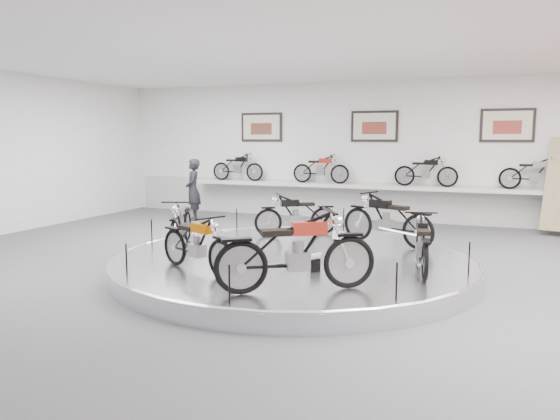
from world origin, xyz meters
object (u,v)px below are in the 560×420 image
at_px(display_platform, 294,264).
at_px(visitor, 193,190).
at_px(bike_e, 296,251).
at_px(bike_b, 296,215).
at_px(shelf, 371,187).
at_px(bike_a, 387,219).
at_px(bike_f, 422,243).
at_px(bike_c, 181,223).
at_px(bike_d, 197,243).

bearing_deg(display_platform, visitor, 135.56).
bearing_deg(visitor, display_platform, 16.89).
xyz_separation_m(display_platform, bike_e, (0.79, -2.13, 0.71)).
bearing_deg(display_platform, bike_b, 108.88).
xyz_separation_m(shelf, bike_a, (1.34, -4.81, -0.19)).
xyz_separation_m(bike_e, bike_f, (1.45, 1.78, -0.11)).
distance_m(bike_a, visitor, 6.92).
xyz_separation_m(bike_f, visitor, (-7.06, 5.08, 0.14)).
relative_size(bike_b, bike_e, 0.81).
height_order(bike_b, bike_f, bike_b).
relative_size(display_platform, bike_c, 4.06).
height_order(shelf, bike_e, bike_e).
distance_m(shelf, bike_e, 8.57).
bearing_deg(bike_a, bike_d, 77.05).
xyz_separation_m(shelf, bike_f, (2.24, -6.75, -0.25)).
bearing_deg(bike_d, bike_e, 10.75).
bearing_deg(bike_a, bike_e, 104.54).
height_order(display_platform, bike_c, bike_c).
bearing_deg(bike_f, bike_a, 13.70).
bearing_deg(bike_f, bike_c, 75.02).
xyz_separation_m(display_platform, bike_f, (2.24, -0.35, 0.60)).
bearing_deg(shelf, display_platform, -90.00).
distance_m(display_platform, bike_d, 2.04).
distance_m(bike_d, bike_e, 1.87).
relative_size(bike_e, bike_f, 1.25).
xyz_separation_m(bike_d, visitor, (-3.81, 6.40, 0.13)).
bearing_deg(bike_d, visitor, 145.85).
height_order(shelf, bike_a, bike_a).
relative_size(bike_a, bike_e, 0.91).
bearing_deg(bike_d, shelf, 107.90).
bearing_deg(bike_b, visitor, -66.11).
bearing_deg(visitor, bike_e, 10.64).
xyz_separation_m(bike_a, bike_f, (0.90, -1.94, -0.06)).
relative_size(bike_a, bike_c, 1.10).
distance_m(shelf, visitor, 5.11).
relative_size(bike_c, bike_e, 0.83).
relative_size(bike_c, bike_f, 1.04).
bearing_deg(bike_f, display_platform, 69.92).
distance_m(bike_b, bike_c, 2.57).
distance_m(display_platform, bike_a, 2.18).
distance_m(display_platform, bike_f, 2.34).
bearing_deg(bike_d, bike_c, 153.44).
relative_size(bike_d, bike_f, 1.02).
height_order(bike_b, bike_c, bike_c).
xyz_separation_m(bike_b, bike_d, (-0.36, -3.60, 0.00)).
relative_size(display_platform, bike_e, 3.38).
bearing_deg(bike_e, visitor, 96.14).
relative_size(shelf, bike_a, 6.36).
height_order(bike_f, visitor, visitor).
height_order(bike_e, visitor, visitor).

